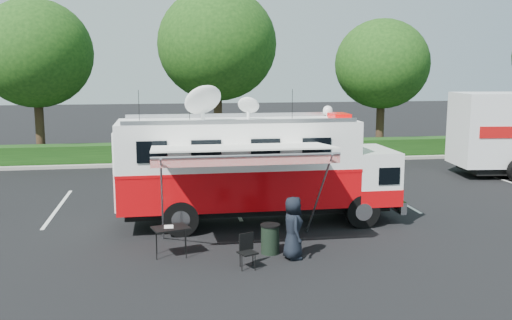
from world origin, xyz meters
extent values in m
plane|color=black|center=(0.00, 0.00, 0.00)|extent=(120.00, 120.00, 0.00)
cube|color=#9E998E|center=(4.00, 11.00, 0.07)|extent=(60.00, 0.35, 0.15)
cube|color=black|center=(4.00, 11.90, 0.50)|extent=(60.00, 1.20, 1.00)
cylinder|color=black|center=(-9.00, 13.00, 2.20)|extent=(0.44, 0.44, 4.40)
ellipsoid|color=#14380F|center=(-9.00, 13.00, 5.46)|extent=(5.63, 5.63, 5.35)
cylinder|color=black|center=(0.00, 13.00, 2.40)|extent=(0.44, 0.44, 4.80)
ellipsoid|color=#14380F|center=(0.00, 13.00, 5.95)|extent=(6.14, 6.14, 5.84)
cylinder|color=black|center=(9.00, 13.00, 2.00)|extent=(0.44, 0.44, 4.00)
ellipsoid|color=#14380F|center=(9.00, 13.00, 4.96)|extent=(5.12, 5.12, 4.86)
cube|color=silver|center=(-6.50, 3.00, 0.00)|extent=(0.12, 5.50, 0.01)
cube|color=silver|center=(-0.50, 3.00, 0.00)|extent=(0.12, 5.50, 0.01)
cube|color=silver|center=(5.50, 3.00, 0.00)|extent=(0.12, 5.50, 0.01)
cube|color=black|center=(0.00, 0.00, 0.51)|extent=(8.04, 1.31, 0.28)
cylinder|color=black|center=(2.99, -1.03, 0.51)|extent=(1.03, 0.30, 1.03)
cylinder|color=black|center=(2.99, 1.03, 0.51)|extent=(1.03, 0.30, 1.03)
cylinder|color=black|center=(-2.43, -1.03, 0.51)|extent=(1.03, 0.30, 1.03)
cylinder|color=black|center=(-2.43, 1.03, 0.51)|extent=(1.03, 0.30, 1.03)
cube|color=silver|center=(4.26, 0.00, 0.56)|extent=(0.19, 2.34, 0.37)
cube|color=white|center=(3.55, 0.00, 1.45)|extent=(1.31, 2.34, 1.59)
cube|color=red|center=(3.55, 0.00, 0.89)|extent=(1.33, 2.36, 0.51)
cube|color=black|center=(4.16, 0.00, 1.73)|extent=(0.11, 2.04, 0.65)
cube|color=red|center=(-0.65, 0.00, 1.22)|extent=(7.11, 2.34, 1.12)
cube|color=red|center=(-0.65, 0.00, 1.78)|extent=(7.13, 2.36, 0.09)
cube|color=white|center=(-0.65, 0.00, 2.48)|extent=(7.11, 2.34, 1.31)
cube|color=white|center=(-0.65, 0.00, 3.17)|extent=(7.11, 2.34, 0.07)
cube|color=#CC0505|center=(2.53, 0.00, 3.30)|extent=(0.51, 0.89, 0.15)
sphere|color=white|center=(2.43, 0.94, 3.39)|extent=(0.32, 0.32, 0.32)
ellipsoid|color=white|center=(-1.68, -0.14, 3.83)|extent=(1.12, 1.12, 0.34)
ellipsoid|color=white|center=(-0.28, 0.19, 3.65)|extent=(0.65, 0.65, 0.19)
cylinder|color=black|center=(-3.55, 0.37, 3.65)|extent=(0.02, 0.02, 0.94)
cylinder|color=black|center=(-2.06, 0.37, 3.65)|extent=(0.02, 0.02, 0.94)
cylinder|color=black|center=(1.12, 0.37, 3.65)|extent=(0.02, 0.02, 0.94)
cube|color=white|center=(-0.84, -2.29, 2.71)|extent=(4.68, 2.24, 0.20)
cube|color=red|center=(-0.84, -3.39, 2.54)|extent=(4.68, 0.04, 0.26)
cylinder|color=#B2B2B7|center=(-0.84, -3.41, 2.66)|extent=(4.68, 0.07, 0.07)
cylinder|color=#B2B2B7|center=(-2.93, -2.37, 1.33)|extent=(0.05, 2.43, 2.70)
cylinder|color=#B2B2B7|center=(1.25, -2.37, 1.33)|extent=(0.05, 2.43, 2.70)
imported|color=black|center=(0.30, -3.44, 0.00)|extent=(0.52, 0.79, 1.60)
cube|color=black|center=(-2.73, -2.75, 0.74)|extent=(1.04, 0.87, 0.04)
cylinder|color=black|center=(-3.10, -2.98, 0.37)|extent=(0.02, 0.02, 0.74)
cylinder|color=black|center=(-3.10, -2.52, 0.37)|extent=(0.02, 0.02, 0.74)
cylinder|color=black|center=(-2.36, -2.98, 0.37)|extent=(0.02, 0.02, 0.74)
cylinder|color=black|center=(-2.36, -2.52, 0.37)|extent=(0.02, 0.02, 0.74)
cube|color=silver|center=(-2.78, -2.70, 0.76)|extent=(0.23, 0.32, 0.01)
cube|color=black|center=(-0.94, -3.99, 0.39)|extent=(0.52, 0.52, 0.04)
cube|color=black|center=(-0.94, -3.79, 0.61)|extent=(0.37, 0.20, 0.44)
cylinder|color=black|center=(-1.09, -4.14, 0.20)|extent=(0.02, 0.02, 0.39)
cylinder|color=black|center=(-1.09, -3.83, 0.20)|extent=(0.02, 0.02, 0.39)
cylinder|color=black|center=(-0.78, -4.14, 0.20)|extent=(0.02, 0.02, 0.39)
cylinder|color=black|center=(-0.78, -3.83, 0.20)|extent=(0.02, 0.02, 0.39)
cylinder|color=black|center=(-0.19, -2.94, 0.37)|extent=(0.48, 0.48, 0.73)
cylinder|color=black|center=(-0.19, -2.94, 0.75)|extent=(0.52, 0.52, 0.04)
cylinder|color=black|center=(11.85, 6.67, 0.50)|extent=(0.99, 0.30, 0.99)
camera|label=1|loc=(-2.84, -16.94, 4.78)|focal=40.00mm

